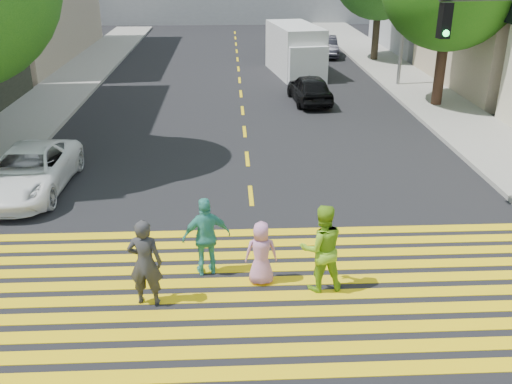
{
  "coord_description": "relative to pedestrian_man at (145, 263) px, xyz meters",
  "views": [
    {
      "loc": [
        -0.55,
        -8.53,
        6.37
      ],
      "look_at": [
        0.0,
        3.0,
        1.4
      ],
      "focal_mm": 40.0,
      "sensor_mm": 36.0,
      "label": 1
    }
  ],
  "objects": [
    {
      "name": "pedestrian_extra",
      "position": [
        1.12,
        1.06,
        -0.03
      ],
      "size": [
        1.08,
        0.64,
        1.72
      ],
      "primitive_type": "imported",
      "rotation": [
        0.0,
        0.0,
        3.37
      ],
      "color": "teal",
      "rests_on": "ground"
    },
    {
      "name": "sidewalk_right",
      "position": [
        10.7,
        14.1,
        -0.82
      ],
      "size": [
        3.0,
        60.0,
        0.15
      ],
      "primitive_type": "cube",
      "color": "gray",
      "rests_on": "ground"
    },
    {
      "name": "pedestrian_man",
      "position": [
        0.0,
        0.0,
        0.0
      ],
      "size": [
        0.69,
        0.49,
        1.78
      ],
      "primitive_type": "imported",
      "rotation": [
        0.0,
        0.0,
        3.04
      ],
      "color": "#303031",
      "rests_on": "ground"
    },
    {
      "name": "crosswalk",
      "position": [
        2.2,
        0.37,
        -0.89
      ],
      "size": [
        13.4,
        5.3,
        0.01
      ],
      "color": "yellow",
      "rests_on": "ground"
    },
    {
      "name": "dark_car_near",
      "position": [
        5.2,
        15.28,
        -0.25
      ],
      "size": [
        1.8,
        3.85,
        1.27
      ],
      "primitive_type": "imported",
      "rotation": [
        0.0,
        0.0,
        3.22
      ],
      "color": "black",
      "rests_on": "ground"
    },
    {
      "name": "silver_car",
      "position": [
        5.73,
        30.19,
        -0.23
      ],
      "size": [
        2.45,
        4.78,
        1.33
      ],
      "primitive_type": "imported",
      "rotation": [
        0.0,
        0.0,
        3.01
      ],
      "color": "gray",
      "rests_on": "ground"
    },
    {
      "name": "ground",
      "position": [
        2.2,
        -0.9,
        -0.89
      ],
      "size": [
        120.0,
        120.0,
        0.0
      ],
      "primitive_type": "plane",
      "color": "black"
    },
    {
      "name": "lane_line",
      "position": [
        2.2,
        21.6,
        -0.89
      ],
      "size": [
        0.12,
        34.4,
        0.01
      ],
      "color": "yellow",
      "rests_on": "ground"
    },
    {
      "name": "dark_car_parked",
      "position": [
        7.78,
        26.9,
        -0.27
      ],
      "size": [
        1.55,
        3.85,
        1.24
      ],
      "primitive_type": "imported",
      "rotation": [
        0.0,
        0.0,
        -0.06
      ],
      "color": "black",
      "rests_on": "ground"
    },
    {
      "name": "pedestrian_woman",
      "position": [
        3.41,
        0.36,
        0.03
      ],
      "size": [
        0.96,
        0.79,
        1.83
      ],
      "primitive_type": "imported",
      "rotation": [
        0.0,
        0.0,
        3.25
      ],
      "color": "#7EBA20",
      "rests_on": "ground"
    },
    {
      "name": "white_sedan",
      "position": [
        -3.99,
        5.7,
        -0.27
      ],
      "size": [
        2.17,
        4.52,
        1.24
      ],
      "primitive_type": "imported",
      "rotation": [
        0.0,
        0.0,
        -0.02
      ],
      "color": "white",
      "rests_on": "ground"
    },
    {
      "name": "sidewalk_left",
      "position": [
        -6.3,
        21.1,
        -0.82
      ],
      "size": [
        3.0,
        40.0,
        0.15
      ],
      "primitive_type": "cube",
      "color": "gray",
      "rests_on": "ground"
    },
    {
      "name": "white_van",
      "position": [
        5.25,
        21.32,
        0.34
      ],
      "size": [
        2.81,
        5.74,
        2.6
      ],
      "rotation": [
        0.0,
        0.0,
        0.15
      ],
      "color": "silver",
      "rests_on": "ground"
    },
    {
      "name": "pedestrian_child",
      "position": [
        2.23,
        0.64,
        -0.21
      ],
      "size": [
        0.66,
        0.43,
        1.36
      ],
      "primitive_type": "imported",
      "rotation": [
        0.0,
        0.0,
        3.15
      ],
      "color": "#C77FAE",
      "rests_on": "ground"
    }
  ]
}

